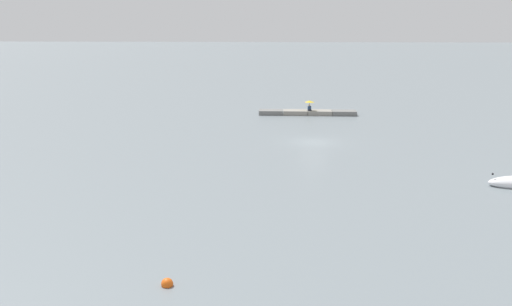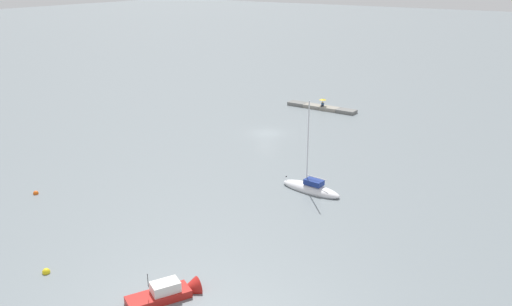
% 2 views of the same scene
% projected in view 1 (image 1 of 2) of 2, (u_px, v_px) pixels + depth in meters
% --- Properties ---
extents(ground_plane, '(500.00, 500.00, 0.00)m').
position_uv_depth(ground_plane, '(314.00, 142.00, 53.91)').
color(ground_plane, slate).
extents(seawall_pier, '(11.71, 1.85, 0.53)m').
position_uv_depth(seawall_pier, '(307.00, 113.00, 69.49)').
color(seawall_pier, slate).
rests_on(seawall_pier, ground_plane).
extents(person_seated_blue_left, '(0.47, 0.65, 0.73)m').
position_uv_depth(person_seated_blue_left, '(310.00, 108.00, 69.26)').
color(person_seated_blue_left, '#1E2333').
rests_on(person_seated_blue_left, seawall_pier).
extents(umbrella_open_yellow, '(1.12, 1.12, 1.25)m').
position_uv_depth(umbrella_open_yellow, '(310.00, 101.00, 69.13)').
color(umbrella_open_yellow, black).
rests_on(umbrella_open_yellow, seawall_pier).
extents(mooring_buoy_near, '(0.52, 0.52, 0.52)m').
position_uv_depth(mooring_buoy_near, '(167.00, 284.00, 24.79)').
color(mooring_buoy_near, '#EA5914').
rests_on(mooring_buoy_near, ground_plane).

